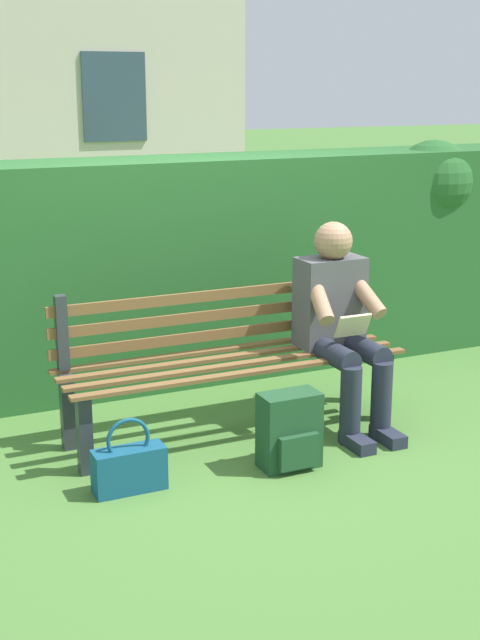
{
  "coord_description": "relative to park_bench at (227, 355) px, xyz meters",
  "views": [
    {
      "loc": [
        1.92,
        4.29,
        1.93
      ],
      "look_at": [
        0.0,
        0.1,
        0.69
      ],
      "focal_mm": 49.72,
      "sensor_mm": 36.0,
      "label": 1
    }
  ],
  "objects": [
    {
      "name": "hedge_backdrop",
      "position": [
        -0.29,
        -1.03,
        0.31
      ],
      "size": [
        5.99,
        0.71,
        1.53
      ],
      "color": "#265B28",
      "rests_on": "ground"
    },
    {
      "name": "backpack",
      "position": [
        -0.08,
        0.61,
        -0.25
      ],
      "size": [
        0.31,
        0.24,
        0.4
      ],
      "color": "#1E4728",
      "rests_on": "ground"
    },
    {
      "name": "handbag",
      "position": [
        0.76,
        0.53,
        -0.32
      ],
      "size": [
        0.35,
        0.13,
        0.38
      ],
      "color": "navy",
      "rests_on": "ground"
    },
    {
      "name": "person_seated",
      "position": [
        -0.63,
        0.18,
        0.18
      ],
      "size": [
        0.44,
        0.73,
        1.17
      ],
      "color": "#4C4C51",
      "rests_on": "ground"
    },
    {
      "name": "park_bench",
      "position": [
        0.0,
        0.0,
        0.0
      ],
      "size": [
        1.96,
        0.51,
        0.85
      ],
      "color": "#2D3338",
      "rests_on": "ground"
    },
    {
      "name": "ground",
      "position": [
        0.0,
        0.08,
        -0.44
      ],
      "size": [
        60.0,
        60.0,
        0.0
      ],
      "primitive_type": "plane",
      "color": "#477533"
    }
  ]
}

